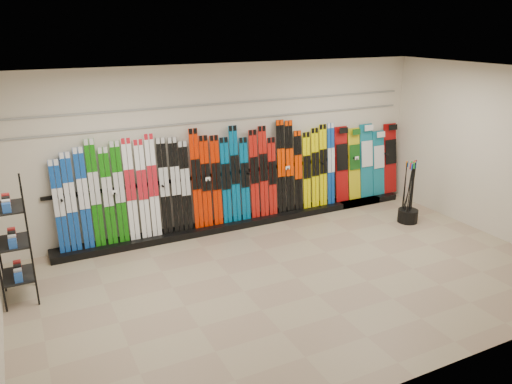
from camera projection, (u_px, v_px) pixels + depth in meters
name	position (u px, v px, depth m)	size (l,w,h in m)	color
floor	(297.00, 278.00, 7.54)	(8.00, 8.00, 0.00)	gray
back_wall	(229.00, 147.00, 9.17)	(8.00, 8.00, 0.00)	beige
right_wall	(495.00, 153.00, 8.74)	(5.00, 5.00, 0.00)	beige
ceiling	(303.00, 75.00, 6.57)	(8.00, 8.00, 0.00)	silver
ski_rack_base	(246.00, 221.00, 9.54)	(8.00, 0.40, 0.12)	black
skis	(210.00, 181.00, 8.99)	(5.37, 0.19, 1.81)	#10419B
snowboards	(367.00, 162.00, 10.56)	(1.59, 0.24, 1.55)	#990C0C
accessory_rack	(13.00, 242.00, 6.72)	(0.40, 0.60, 1.71)	black
pole_bin	(408.00, 216.00, 9.63)	(0.38, 0.38, 0.25)	black
ski_poles	(410.00, 192.00, 9.49)	(0.30, 0.30, 1.18)	black
slatwall_rail_0	(229.00, 120.00, 9.00)	(7.60, 0.02, 0.03)	gray
slatwall_rail_1	(229.00, 103.00, 8.90)	(7.60, 0.02, 0.03)	gray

